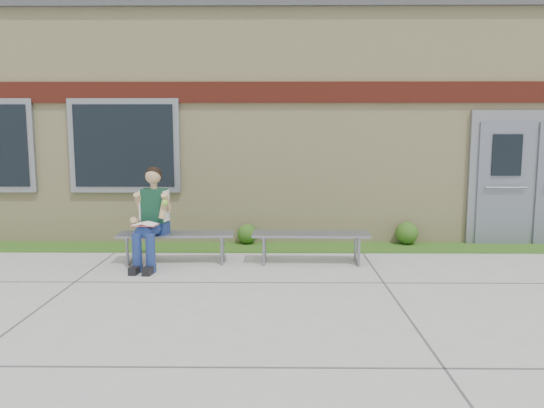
{
  "coord_description": "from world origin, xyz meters",
  "views": [
    {
      "loc": [
        -0.37,
        -6.13,
        1.92
      ],
      "look_at": [
        -0.46,
        1.7,
        0.87
      ],
      "focal_mm": 35.0,
      "sensor_mm": 36.0,
      "label": 1
    }
  ],
  "objects": [
    {
      "name": "shrub_east",
      "position": [
        1.85,
        2.85,
        0.21
      ],
      "size": [
        0.38,
        0.38,
        0.38
      ],
      "primitive_type": "sphere",
      "color": "#2E5216",
      "rests_on": "grass_strip"
    },
    {
      "name": "grass_strip",
      "position": [
        0.0,
        2.6,
        0.01
      ],
      "size": [
        16.0,
        0.8,
        0.02
      ],
      "primitive_type": "cube",
      "color": "#2E5216",
      "rests_on": "ground"
    },
    {
      "name": "bench_left",
      "position": [
        -1.88,
        1.59,
        0.34
      ],
      "size": [
        1.73,
        0.56,
        0.44
      ],
      "rotation": [
        0.0,
        0.0,
        0.05
      ],
      "color": "slate",
      "rests_on": "ground"
    },
    {
      "name": "shrub_mid",
      "position": [
        -0.9,
        2.85,
        0.19
      ],
      "size": [
        0.34,
        0.34,
        0.34
      ],
      "primitive_type": "sphere",
      "color": "#2E5216",
      "rests_on": "grass_strip"
    },
    {
      "name": "ground",
      "position": [
        0.0,
        0.0,
        0.0
      ],
      "size": [
        80.0,
        80.0,
        0.0
      ],
      "primitive_type": "plane",
      "color": "#9E9E99",
      "rests_on": "ground"
    },
    {
      "name": "school_building",
      "position": [
        -0.0,
        5.99,
        2.1
      ],
      "size": [
        16.2,
        6.22,
        4.2
      ],
      "color": "beige",
      "rests_on": "ground"
    },
    {
      "name": "girl",
      "position": [
        -2.19,
        1.37,
        0.73
      ],
      "size": [
        0.53,
        0.92,
        1.44
      ],
      "rotation": [
        0.0,
        0.0,
        -0.13
      ],
      "color": "navy",
      "rests_on": "ground"
    },
    {
      "name": "bench_right",
      "position": [
        0.12,
        1.59,
        0.35
      ],
      "size": [
        1.73,
        0.51,
        0.45
      ],
      "rotation": [
        0.0,
        0.0,
        -0.02
      ],
      "color": "slate",
      "rests_on": "ground"
    }
  ]
}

